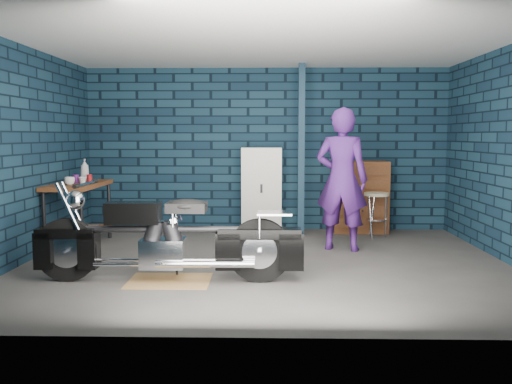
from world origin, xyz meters
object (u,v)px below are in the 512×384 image
motorcycle (169,232)px  locker (262,190)px  tool_chest (360,197)px  shop_stool (376,215)px  workbench (79,215)px  person (342,179)px  storage_bin (79,237)px

motorcycle → locker: 3.24m
tool_chest → shop_stool: (0.18, -0.45, -0.23)m
workbench → motorcycle: (1.64, -1.87, 0.09)m
person → shop_stool: (0.67, 0.94, -0.63)m
workbench → person: person is taller
person → workbench: bearing=15.3°
shop_stool → motorcycle: bearing=-136.3°
motorcycle → tool_chest: tool_chest is taller
person → motorcycle: bearing=57.1°
workbench → person: size_ratio=0.71×
motorcycle → tool_chest: 4.02m
workbench → person: bearing=-2.6°
motorcycle → tool_chest: bearing=49.8°
storage_bin → person: bearing=-0.9°
person → storage_bin: size_ratio=4.11×
person → tool_chest: (0.49, 1.39, -0.40)m
workbench → tool_chest: (4.22, 1.22, 0.13)m
workbench → tool_chest: bearing=16.1°
tool_chest → storage_bin: bearing=-162.4°
person → tool_chest: bearing=-91.8°
person → shop_stool: bearing=-107.8°
locker → shop_stool: 1.88m
storage_bin → shop_stool: shop_stool is taller
motorcycle → locker: bearing=72.3°
person → storage_bin: 3.79m
workbench → locker: (2.60, 1.22, 0.24)m
motorcycle → person: person is taller
motorcycle → storage_bin: (-1.62, 1.76, -0.40)m
person → tool_chest: size_ratio=1.68×
person → shop_stool: person is taller
workbench → motorcycle: motorcycle is taller
person → tool_chest: person is taller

